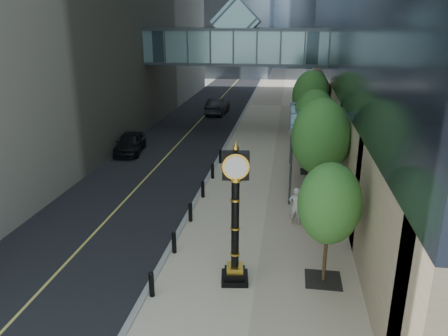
{
  "coord_description": "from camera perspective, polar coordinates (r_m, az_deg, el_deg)",
  "views": [
    {
      "loc": [
        1.97,
        -12.16,
        9.68
      ],
      "look_at": [
        -1.0,
        7.43,
        2.97
      ],
      "focal_mm": 35.0,
      "sensor_mm": 36.0,
      "label": 1
    }
  ],
  "objects": [
    {
      "name": "sidewalk",
      "position": [
        53.06,
        7.49,
        8.06
      ],
      "size": [
        8.0,
        180.0,
        0.06
      ],
      "primitive_type": "cube",
      "color": "#BDAD91",
      "rests_on": "ground"
    },
    {
      "name": "road",
      "position": [
        53.81,
        -1.15,
        8.34
      ],
      "size": [
        8.0,
        180.0,
        0.02
      ],
      "primitive_type": "cube",
      "color": "black",
      "rests_on": "ground"
    },
    {
      "name": "ground",
      "position": [
        15.67,
        -0.49,
        -19.45
      ],
      "size": [
        320.0,
        320.0,
        0.0
      ],
      "primitive_type": "plane",
      "color": "gray",
      "rests_on": "ground"
    },
    {
      "name": "curb",
      "position": [
        53.28,
        3.14,
        8.24
      ],
      "size": [
        0.25,
        180.0,
        0.07
      ],
      "primitive_type": "cube",
      "color": "gray",
      "rests_on": "ground"
    },
    {
      "name": "bollard_row",
      "position": [
        23.53,
        -3.54,
        -4.27
      ],
      "size": [
        0.2,
        16.2,
        0.9
      ],
      "color": "black",
      "rests_on": "sidewalk"
    },
    {
      "name": "entrance_canopy",
      "position": [
        26.78,
        11.73,
        6.48
      ],
      "size": [
        3.0,
        8.0,
        4.38
      ],
      "color": "#383F44",
      "rests_on": "ground"
    },
    {
      "name": "car_far",
      "position": [
        47.93,
        -0.85,
        8.08
      ],
      "size": [
        2.04,
        5.12,
        1.66
      ],
      "primitive_type": "imported",
      "rotation": [
        0.0,
        0.0,
        3.08
      ],
      "color": "black",
      "rests_on": "road"
    },
    {
      "name": "street_clock",
      "position": [
        16.4,
        1.47,
        -7.52
      ],
      "size": [
        1.16,
        1.16,
        5.48
      ],
      "rotation": [
        0.0,
        0.0,
        0.14
      ],
      "color": "black",
      "rests_on": "sidewalk"
    },
    {
      "name": "car_near",
      "position": [
        34.26,
        -12.19,
        3.24
      ],
      "size": [
        2.38,
        4.74,
        1.55
      ],
      "primitive_type": "imported",
      "rotation": [
        0.0,
        0.0,
        0.13
      ],
      "color": "black",
      "rests_on": "road"
    },
    {
      "name": "skywalk",
      "position": [
        40.52,
        1.61,
        15.91
      ],
      "size": [
        17.0,
        4.2,
        5.8
      ],
      "color": "slate",
      "rests_on": "ground"
    },
    {
      "name": "street_trees",
      "position": [
        28.9,
        11.74,
        6.64
      ],
      "size": [
        2.94,
        28.36,
        6.04
      ],
      "color": "black",
      "rests_on": "sidewalk"
    },
    {
      "name": "pedestrian",
      "position": [
        21.83,
        9.36,
        -4.91
      ],
      "size": [
        0.74,
        0.52,
        1.93
      ],
      "primitive_type": "imported",
      "rotation": [
        0.0,
        0.0,
        3.06
      ],
      "color": "#BAB5AA",
      "rests_on": "sidewalk"
    }
  ]
}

